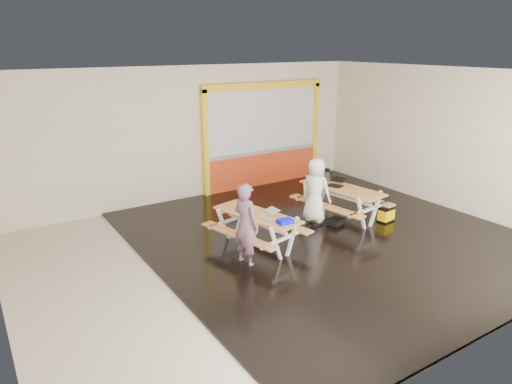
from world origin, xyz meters
TOP-DOWN VIEW (x-y plane):
  - room at (0.00, 0.00)m, footprint 10.02×8.02m
  - deck at (1.25, 0.00)m, footprint 7.50×7.98m
  - kiosk at (2.20, 3.93)m, footprint 3.88×0.16m
  - picnic_table_left at (-0.37, 0.30)m, footprint 1.71×2.17m
  - picnic_table_right at (2.19, 0.60)m, footprint 1.68×2.24m
  - person_left at (-0.91, -0.17)m, footprint 0.51×0.66m
  - person_right at (1.46, 0.68)m, footprint 0.70×0.84m
  - laptop_left at (-0.26, 0.04)m, footprint 0.34×0.31m
  - laptop_right at (2.16, 0.77)m, footprint 0.48×0.46m
  - blue_pouch at (-0.20, -0.43)m, footprint 0.30×0.22m
  - toolbox at (2.14, 1.28)m, footprint 0.42×0.25m
  - backpack at (2.59, 1.59)m, footprint 0.28×0.21m
  - dark_case at (1.84, 0.36)m, footprint 0.43×0.37m
  - fluke_bag at (2.95, -0.13)m, footprint 0.41×0.30m

SIDE VIEW (x-z plane):
  - deck at x=1.25m, z-range 0.00..0.05m
  - dark_case at x=1.84m, z-range 0.05..0.19m
  - fluke_bag at x=2.95m, z-range 0.04..0.37m
  - picnic_table_left at x=-0.37m, z-range 0.21..0.97m
  - picnic_table_right at x=2.19m, z-range 0.22..1.04m
  - backpack at x=2.59m, z-range 0.54..0.97m
  - person_left at x=-0.91m, z-range 0.00..1.61m
  - blue_pouch at x=-0.20m, z-range 0.77..0.85m
  - laptop_left at x=-0.26m, z-range 0.74..0.89m
  - person_right at x=1.46m, z-range 0.12..1.58m
  - laptop_right at x=2.16m, z-range 0.79..0.95m
  - toolbox at x=2.14m, z-range 0.79..1.02m
  - kiosk at x=2.20m, z-range -0.06..2.94m
  - room at x=0.00m, z-range -0.01..3.51m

